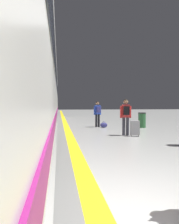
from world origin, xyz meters
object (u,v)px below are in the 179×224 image
object	(u,v)px
suitcase_near	(135,128)
passenger_mid	(98,112)
waste_bin	(142,120)
passenger_near	(126,114)
duffel_bag_mid	(104,125)
high_speed_train	(16,74)

from	to	relation	value
suitcase_near	passenger_mid	bearing A→B (deg)	102.46
passenger_mid	waste_bin	world-z (taller)	passenger_mid
suitcase_near	waste_bin	distance (m)	3.80
passenger_near	passenger_mid	bearing A→B (deg)	98.78
suitcase_near	waste_bin	size ratio (longest dim) A/B	0.74
suitcase_near	waste_bin	world-z (taller)	waste_bin
passenger_mid	duffel_bag_mid	distance (m)	0.91
suitcase_near	duffel_bag_mid	world-z (taller)	suitcase_near
duffel_bag_mid	passenger_near	bearing A→B (deg)	-85.50
high_speed_train	duffel_bag_mid	xyz separation A→B (m)	(4.24, 4.52, -2.35)
suitcase_near	duffel_bag_mid	distance (m)	3.86
passenger_mid	duffel_bag_mid	xyz separation A→B (m)	(0.32, -0.33, -0.79)
passenger_mid	duffel_bag_mid	size ratio (longest dim) A/B	3.59
passenger_near	duffel_bag_mid	size ratio (longest dim) A/B	3.71
suitcase_near	duffel_bag_mid	size ratio (longest dim) A/B	1.53
passenger_mid	duffel_bag_mid	bearing A→B (deg)	-46.05
passenger_near	suitcase_near	size ratio (longest dim) A/B	2.42
high_speed_train	passenger_mid	world-z (taller)	high_speed_train
passenger_near	waste_bin	xyz separation A→B (m)	(1.98, 3.12, -0.51)
high_speed_train	passenger_near	distance (m)	4.87
high_speed_train	passenger_mid	distance (m)	6.43
passenger_mid	waste_bin	size ratio (longest dim) A/B	1.74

